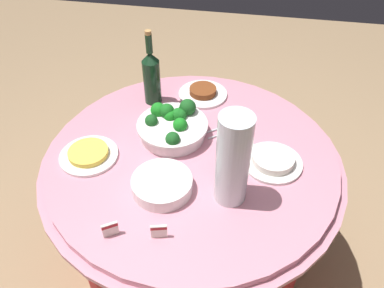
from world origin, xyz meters
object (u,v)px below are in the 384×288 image
Objects in this scene: wine_bottle at (152,76)px; food_plate_stir_fry at (203,93)px; plate_stack at (162,184)px; food_plate_fried_egg at (89,154)px; decorative_fruit_vase at (232,164)px; label_placard_front at (159,231)px; serving_tongs at (225,130)px; food_plate_rice at (273,161)px; broccoli_bowl at (173,126)px; label_placard_mid at (110,229)px.

wine_bottle is 1.53× the size of food_plate_stir_fry.
wine_bottle is at bearing -72.22° from plate_stack.
food_plate_fried_egg is (0.31, -0.11, -0.01)m from plate_stack.
food_plate_fried_egg is at bearing 52.73° from food_plate_stir_fry.
decorative_fruit_vase reaches higher than label_placard_front.
food_plate_stir_fry is 0.77m from label_placard_front.
serving_tongs is 0.71× the size of food_plate_rice.
food_plate_rice is 4.00× the size of label_placard_front.
food_plate_rice reaches higher than food_plate_stir_fry.
broccoli_bowl reaches higher than plate_stack.
food_plate_rice is 0.51m from label_placard_front.
serving_tongs is 0.25m from food_plate_rice.
decorative_fruit_vase is (-0.26, 0.28, 0.11)m from broccoli_bowl.
label_placard_front is at bearing 89.01° from food_plate_stir_fry.
plate_stack is 0.33m from food_plate_fried_egg.
decorative_fruit_vase is 0.61m from food_plate_stir_fry.
food_plate_rice is (-0.53, 0.31, -0.11)m from wine_bottle.
broccoli_bowl is 0.39m from decorative_fruit_vase.
serving_tongs is at bearing -39.57° from food_plate_rice.
food_plate_fried_egg is at bearing -58.16° from label_placard_mid.
food_plate_fried_egg is at bearing -9.93° from decorative_fruit_vase.
plate_stack is at bearing 3.44° from decorative_fruit_vase.
food_plate_rice is 1.00× the size of food_plate_fried_egg.
broccoli_bowl is 1.27× the size of food_plate_fried_egg.
broccoli_bowl is at bearing -14.30° from food_plate_rice.
plate_stack is 0.95× the size of food_plate_rice.
serving_tongs is 2.82× the size of label_placard_mid.
decorative_fruit_vase is at bearing -133.84° from label_placard_front.
decorative_fruit_vase is at bearing 99.08° from serving_tongs.
decorative_fruit_vase is at bearing 128.90° from wine_bottle.
wine_bottle is 0.72m from label_placard_front.
label_placard_mid is at bearing 61.66° from plate_stack.
decorative_fruit_vase is 0.57m from food_plate_fried_egg.
wine_bottle is 6.11× the size of label_placard_mid.
decorative_fruit_vase is at bearing 132.65° from broccoli_bowl.
label_placard_mid is at bearing 93.83° from wine_bottle.
label_placard_front is at bearing 100.77° from plate_stack.
wine_bottle reaches higher than food_plate_stir_fry.
decorative_fruit_vase is 1.55× the size of food_plate_rice.
plate_stack is 0.59m from food_plate_stir_fry.
decorative_fruit_vase is 0.37m from serving_tongs.
serving_tongs is (-0.18, -0.35, -0.02)m from plate_stack.
label_placard_mid is at bearing 121.84° from food_plate_fried_egg.
serving_tongs is at bearing 156.40° from wine_bottle.
food_plate_stir_fry reaches higher than food_plate_fried_egg.
label_placard_front is at bearing -172.50° from label_placard_mid.
wine_bottle reaches higher than label_placard_front.
plate_stack is at bearing 160.68° from food_plate_fried_egg.
label_placard_mid is at bearing 62.65° from serving_tongs.
label_placard_front is at bearing 46.16° from decorative_fruit_vase.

